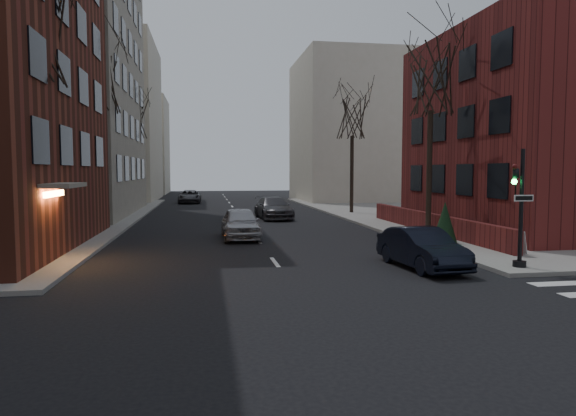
{
  "coord_description": "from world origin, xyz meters",
  "views": [
    {
      "loc": [
        -2.56,
        -6.78,
        3.43
      ],
      "look_at": [
        0.56,
        12.39,
        2.0
      ],
      "focal_mm": 32.0,
      "sensor_mm": 36.0,
      "label": 1
    }
  ],
  "objects_px": {
    "tree_left_a": "(33,35)",
    "tree_right_b": "(352,117)",
    "car_lane_silver": "(240,223)",
    "car_lane_far": "(190,197)",
    "evergreen_shrub": "(445,222)",
    "parked_sedan": "(422,248)",
    "streetlamp_near": "(97,155)",
    "tree_left_c": "(131,118)",
    "car_lane_gray": "(273,208)",
    "streetlamp_far": "(142,162)",
    "tree_right_a": "(431,79)",
    "tree_left_b": "(98,79)",
    "sandwich_board": "(515,242)",
    "traffic_signal": "(519,215)"
  },
  "relations": [
    {
      "from": "tree_left_a",
      "to": "tree_right_b",
      "type": "xyz_separation_m",
      "value": [
        17.6,
        18.0,
        -0.88
      ]
    },
    {
      "from": "car_lane_silver",
      "to": "car_lane_far",
      "type": "xyz_separation_m",
      "value": [
        -3.31,
        28.87,
        -0.1
      ]
    },
    {
      "from": "car_lane_far",
      "to": "evergreen_shrub",
      "type": "distance_m",
      "value": 35.14
    },
    {
      "from": "parked_sedan",
      "to": "car_lane_silver",
      "type": "xyz_separation_m",
      "value": [
        -5.71,
        8.95,
        0.07
      ]
    },
    {
      "from": "car_lane_far",
      "to": "streetlamp_near",
      "type": "bearing_deg",
      "value": -97.97
    },
    {
      "from": "tree_left_c",
      "to": "car_lane_gray",
      "type": "bearing_deg",
      "value": -44.39
    },
    {
      "from": "car_lane_far",
      "to": "parked_sedan",
      "type": "bearing_deg",
      "value": -75.55
    },
    {
      "from": "tree_left_c",
      "to": "streetlamp_far",
      "type": "height_order",
      "value": "tree_left_c"
    },
    {
      "from": "tree_right_a",
      "to": "evergreen_shrub",
      "type": "relative_size",
      "value": 5.21
    },
    {
      "from": "tree_left_b",
      "to": "car_lane_gray",
      "type": "xyz_separation_m",
      "value": [
        11.04,
        3.19,
        -8.14
      ]
    },
    {
      "from": "tree_left_b",
      "to": "streetlamp_near",
      "type": "xyz_separation_m",
      "value": [
        0.6,
        -4.0,
        -4.68
      ]
    },
    {
      "from": "tree_left_a",
      "to": "parked_sedan",
      "type": "bearing_deg",
      "value": -16.27
    },
    {
      "from": "tree_right_a",
      "to": "car_lane_far",
      "type": "relative_size",
      "value": 1.97
    },
    {
      "from": "sandwich_board",
      "to": "parked_sedan",
      "type": "bearing_deg",
      "value": 179.12
    },
    {
      "from": "sandwich_board",
      "to": "car_lane_gray",
      "type": "bearing_deg",
      "value": 92.81
    },
    {
      "from": "tree_left_a",
      "to": "tree_right_a",
      "type": "relative_size",
      "value": 1.06
    },
    {
      "from": "car_lane_gray",
      "to": "car_lane_far",
      "type": "distance_m",
      "value": 19.68
    },
    {
      "from": "streetlamp_far",
      "to": "traffic_signal",
      "type": "bearing_deg",
      "value": -63.94
    },
    {
      "from": "streetlamp_far",
      "to": "sandwich_board",
      "type": "distance_m",
      "value": 35.4
    },
    {
      "from": "traffic_signal",
      "to": "car_lane_gray",
      "type": "xyz_separation_m",
      "value": [
        -5.69,
        20.2,
        -1.14
      ]
    },
    {
      "from": "parked_sedan",
      "to": "evergreen_shrub",
      "type": "xyz_separation_m",
      "value": [
        3.26,
        4.89,
        0.37
      ]
    },
    {
      "from": "streetlamp_far",
      "to": "car_lane_far",
      "type": "bearing_deg",
      "value": 54.85
    },
    {
      "from": "tree_left_a",
      "to": "tree_right_a",
      "type": "xyz_separation_m",
      "value": [
        17.6,
        4.0,
        -0.44
      ]
    },
    {
      "from": "traffic_signal",
      "to": "car_lane_silver",
      "type": "distance_m",
      "value": 13.29
    },
    {
      "from": "car_lane_silver",
      "to": "tree_left_b",
      "type": "bearing_deg",
      "value": 138.25
    },
    {
      "from": "tree_right_a",
      "to": "streetlamp_near",
      "type": "relative_size",
      "value": 1.55
    },
    {
      "from": "tree_left_a",
      "to": "sandwich_board",
      "type": "distance_m",
      "value": 20.08
    },
    {
      "from": "evergreen_shrub",
      "to": "tree_right_b",
      "type": "bearing_deg",
      "value": 87.9
    },
    {
      "from": "streetlamp_far",
      "to": "sandwich_board",
      "type": "xyz_separation_m",
      "value": [
        17.72,
        -30.44,
        -3.63
      ]
    },
    {
      "from": "streetlamp_far",
      "to": "car_lane_silver",
      "type": "relative_size",
      "value": 1.37
    },
    {
      "from": "tree_left_b",
      "to": "evergreen_shrub",
      "type": "height_order",
      "value": "tree_left_b"
    },
    {
      "from": "tree_left_c",
      "to": "car_lane_gray",
      "type": "distance_m",
      "value": 17.07
    },
    {
      "from": "streetlamp_near",
      "to": "evergreen_shrub",
      "type": "xyz_separation_m",
      "value": [
        16.37,
        -7.11,
        -3.15
      ]
    },
    {
      "from": "streetlamp_far",
      "to": "car_lane_gray",
      "type": "height_order",
      "value": "streetlamp_far"
    },
    {
      "from": "streetlamp_near",
      "to": "car_lane_gray",
      "type": "bearing_deg",
      "value": 34.55
    },
    {
      "from": "tree_right_a",
      "to": "car_lane_gray",
      "type": "xyz_separation_m",
      "value": [
        -6.56,
        11.19,
        -7.26
      ]
    },
    {
      "from": "car_lane_far",
      "to": "sandwich_board",
      "type": "xyz_separation_m",
      "value": [
        13.62,
        -36.25,
        -0.08
      ]
    },
    {
      "from": "parked_sedan",
      "to": "tree_right_b",
      "type": "bearing_deg",
      "value": 74.59
    },
    {
      "from": "tree_right_b",
      "to": "streetlamp_near",
      "type": "relative_size",
      "value": 1.46
    },
    {
      "from": "tree_left_b",
      "to": "streetlamp_far",
      "type": "bearing_deg",
      "value": 87.85
    },
    {
      "from": "car_lane_far",
      "to": "sandwich_board",
      "type": "bearing_deg",
      "value": -68.37
    },
    {
      "from": "car_lane_silver",
      "to": "car_lane_far",
      "type": "distance_m",
      "value": 29.06
    },
    {
      "from": "tree_left_b",
      "to": "car_lane_far",
      "type": "relative_size",
      "value": 2.19
    },
    {
      "from": "car_lane_silver",
      "to": "streetlamp_near",
      "type": "bearing_deg",
      "value": 157.23
    },
    {
      "from": "traffic_signal",
      "to": "tree_left_b",
      "type": "distance_m",
      "value": 24.87
    },
    {
      "from": "tree_left_b",
      "to": "tree_left_a",
      "type": "bearing_deg",
      "value": -90.0
    },
    {
      "from": "streetlamp_near",
      "to": "parked_sedan",
      "type": "height_order",
      "value": "streetlamp_near"
    },
    {
      "from": "sandwich_board",
      "to": "streetlamp_near",
      "type": "bearing_deg",
      "value": 129.88
    },
    {
      "from": "streetlamp_near",
      "to": "streetlamp_far",
      "type": "height_order",
      "value": "same"
    },
    {
      "from": "tree_left_b",
      "to": "streetlamp_near",
      "type": "relative_size",
      "value": 1.72
    }
  ]
}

